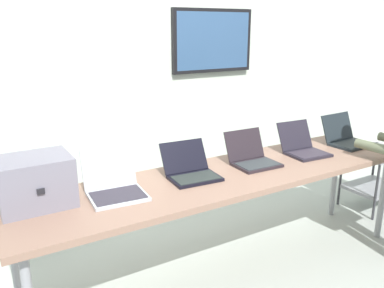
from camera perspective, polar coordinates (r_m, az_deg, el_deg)
ground at (r=3.16m, az=5.22°, el=-17.75°), size 8.00×8.00×0.04m
back_wall at (r=3.61m, az=-4.82°, el=10.64°), size 8.00×0.11×2.78m
workbench at (r=2.81m, az=5.61°, el=-5.02°), size 3.01×0.70×0.78m
equipment_box at (r=2.41m, az=-21.41°, el=-4.98°), size 0.40×0.33×0.28m
laptop_station_0 at (r=2.46m, az=-11.00°, el=-5.61°), size 0.35×0.37×0.27m
laptop_station_1 at (r=2.69m, az=-0.20°, el=-3.66°), size 0.35×0.36×0.21m
laptop_station_2 at (r=2.97m, az=8.49°, el=-1.82°), size 0.33×0.33×0.23m
laptop_station_3 at (r=3.30m, az=15.46°, el=-0.39°), size 0.33×0.36×0.23m
laptop_station_4 at (r=3.68m, az=21.06°, el=0.85°), size 0.37×0.35×0.24m
storage_cart at (r=4.38m, az=24.62°, el=-3.38°), size 0.56×0.44×0.58m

